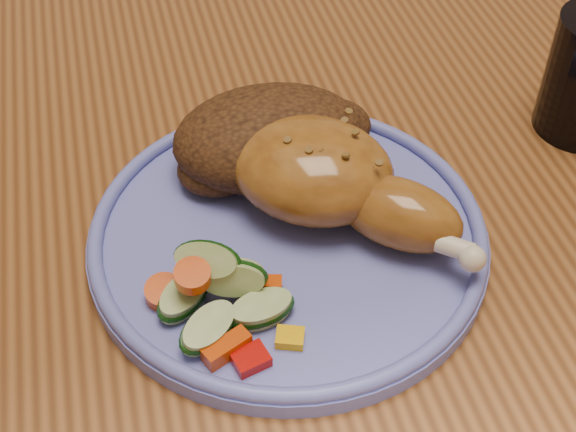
# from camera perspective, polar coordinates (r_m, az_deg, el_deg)

# --- Properties ---
(dining_table) EXTENTS (0.90, 1.40, 0.75)m
(dining_table) POSITION_cam_1_polar(r_m,az_deg,el_deg) (0.67, 5.35, -0.55)
(dining_table) COLOR brown
(dining_table) RESTS_ON ground
(chair_far) EXTENTS (0.42, 0.42, 0.91)m
(chair_far) POSITION_cam_1_polar(r_m,az_deg,el_deg) (1.25, -4.22, 14.10)
(chair_far) COLOR #4C2D16
(chair_far) RESTS_ON ground
(plate) EXTENTS (0.26, 0.26, 0.01)m
(plate) POSITION_cam_1_polar(r_m,az_deg,el_deg) (0.53, 0.00, -1.59)
(plate) COLOR #5B62BB
(plate) RESTS_ON dining_table
(plate_rim) EXTENTS (0.26, 0.26, 0.01)m
(plate_rim) POSITION_cam_1_polar(r_m,az_deg,el_deg) (0.52, 0.00, -0.77)
(plate_rim) COLOR #5B62BB
(plate_rim) RESTS_ON plate
(chicken_leg) EXTENTS (0.16, 0.17, 0.06)m
(chicken_leg) POSITION_cam_1_polar(r_m,az_deg,el_deg) (0.52, 3.19, 2.58)
(chicken_leg) COLOR #92591E
(chicken_leg) RESTS_ON plate
(rice_pilaf) EXTENTS (0.15, 0.10, 0.06)m
(rice_pilaf) POSITION_cam_1_polar(r_m,az_deg,el_deg) (0.56, -1.10, 5.55)
(rice_pilaf) COLOR #422410
(rice_pilaf) RESTS_ON plate
(vegetable_pile) EXTENTS (0.09, 0.09, 0.05)m
(vegetable_pile) POSITION_cam_1_polar(r_m,az_deg,el_deg) (0.48, -5.04, -5.74)
(vegetable_pile) COLOR #A50A05
(vegetable_pile) RESTS_ON plate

